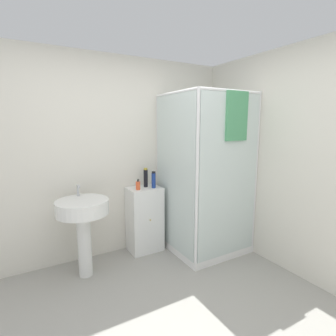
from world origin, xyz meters
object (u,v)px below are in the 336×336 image
at_px(sink, 83,217).
at_px(soap_dispenser, 138,185).
at_px(shampoo_bottle_blue, 154,180).
at_px(shampoo_bottle_tall_black, 146,178).

xyz_separation_m(sink, soap_dispenser, (0.72, 0.16, 0.23)).
distance_m(sink, shampoo_bottle_blue, 0.99).
height_order(sink, shampoo_bottle_blue, shampoo_bottle_blue).
relative_size(sink, soap_dispenser, 7.39).
bearing_deg(shampoo_bottle_blue, sink, -170.64).
distance_m(sink, soap_dispenser, 0.77).
distance_m(shampoo_bottle_tall_black, shampoo_bottle_blue, 0.12).
bearing_deg(sink, shampoo_bottle_tall_black, 16.12).
xyz_separation_m(soap_dispenser, shampoo_bottle_blue, (0.21, -0.01, 0.05)).
bearing_deg(sink, soap_dispenser, 12.80).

